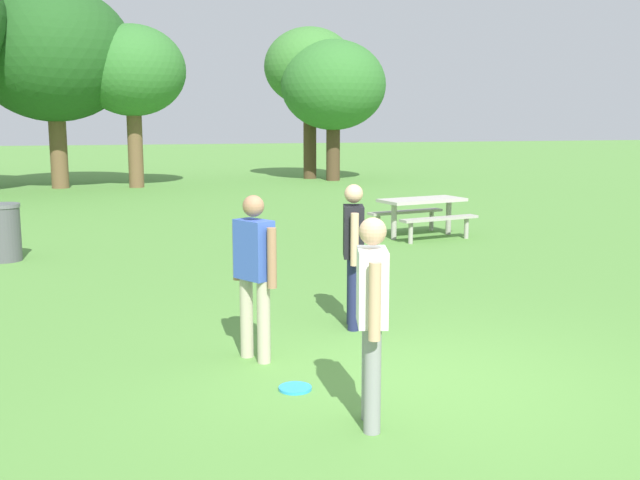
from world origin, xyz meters
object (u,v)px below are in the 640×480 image
object	(u,v)px
frisbee	(295,388)
picnic_table_near	(422,209)
tree_back_right	(333,86)
tree_far_right	(53,54)
trash_can_beside_table	(3,232)
person_bystander	(254,267)
person_thrower	(353,246)
person_catcher	(372,308)
tree_back_left	(310,68)
tree_slender_mid	(132,72)

from	to	relation	value
frisbee	picnic_table_near	bearing A→B (deg)	60.21
picnic_table_near	tree_back_right	bearing A→B (deg)	81.72
tree_far_right	tree_back_right	bearing A→B (deg)	3.26
picnic_table_near	trash_can_beside_table	size ratio (longest dim) A/B	2.05
tree_far_right	picnic_table_near	bearing A→B (deg)	-58.61
person_bystander	person_thrower	bearing A→B (deg)	33.84
frisbee	trash_can_beside_table	size ratio (longest dim) A/B	0.31
trash_can_beside_table	tree_far_right	size ratio (longest dim) A/B	0.14
person_catcher	tree_back_right	xyz separation A→B (m)	(5.90, 21.81, 2.56)
picnic_table_near	tree_back_left	size ratio (longest dim) A/B	0.34
person_catcher	trash_can_beside_table	world-z (taller)	person_catcher
person_bystander	tree_back_left	world-z (taller)	tree_back_left
frisbee	tree_far_right	bearing A→B (deg)	99.53
tree_slender_mid	tree_back_left	xyz separation A→B (m)	(6.60, 2.05, 0.35)
tree_back_right	tree_back_left	bearing A→B (deg)	119.23
picnic_table_near	tree_slender_mid	xyz separation A→B (m)	(-5.28, 12.35, 3.29)
person_thrower	tree_back_right	world-z (taller)	tree_back_right
frisbee	tree_back_right	xyz separation A→B (m)	(6.29, 20.91, 3.49)
tree_back_right	person_bystander	bearing A→B (deg)	-107.97
frisbee	person_thrower	bearing A→B (deg)	58.42
person_bystander	picnic_table_near	size ratio (longest dim) A/B	0.83
person_thrower	person_catcher	world-z (taller)	same
trash_can_beside_table	tree_far_right	world-z (taller)	tree_far_right
tree_back_left	trash_can_beside_table	bearing A→B (deg)	-121.11
person_bystander	tree_far_right	size ratio (longest dim) A/B	0.25
trash_can_beside_table	tree_slender_mid	xyz separation A→B (m)	(2.43, 12.91, 3.37)
person_thrower	tree_back_right	size ratio (longest dim) A/B	0.32
person_bystander	trash_can_beside_table	distance (m)	6.92
trash_can_beside_table	tree_back_left	size ratio (longest dim) A/B	0.17
person_bystander	tree_back_right	xyz separation A→B (m)	(6.49, 20.00, 2.56)
tree_back_left	person_catcher	bearing A→B (deg)	-102.97
person_bystander	trash_can_beside_table	bearing A→B (deg)	117.21
person_catcher	tree_far_right	distance (m)	21.87
picnic_table_near	tree_back_right	world-z (taller)	tree_back_right
frisbee	tree_back_left	world-z (taller)	tree_back_left
tree_far_right	tree_back_right	world-z (taller)	tree_far_right
tree_far_right	tree_back_left	bearing A→B (deg)	10.34
picnic_table_near	trash_can_beside_table	xyz separation A→B (m)	(-7.71, -0.56, -0.08)
person_thrower	tree_slender_mid	size ratio (longest dim) A/B	0.30
person_bystander	picnic_table_near	distance (m)	8.11
person_catcher	frisbee	xyz separation A→B (m)	(-0.40, 0.91, -0.93)
person_thrower	frisbee	world-z (taller)	person_thrower
picnic_table_near	tree_back_left	xyz separation A→B (m)	(1.32, 14.40, 3.63)
person_bystander	tree_back_left	size ratio (longest dim) A/B	0.29
picnic_table_near	person_catcher	bearing A→B (deg)	-114.95
person_thrower	frisbee	size ratio (longest dim) A/B	5.59
frisbee	tree_far_right	size ratio (longest dim) A/B	0.04
trash_can_beside_table	tree_far_right	bearing A→B (deg)	90.28
person_thrower	tree_far_right	bearing A→B (deg)	103.62
person_bystander	tree_slender_mid	world-z (taller)	tree_slender_mid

